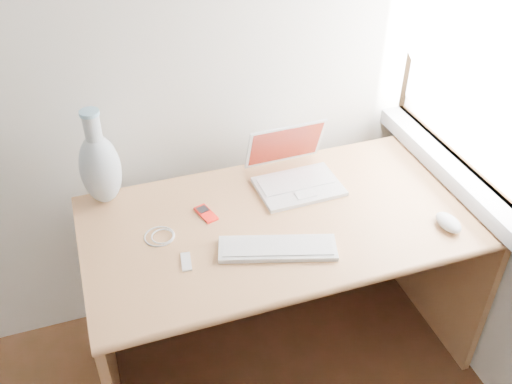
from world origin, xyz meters
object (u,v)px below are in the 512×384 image
object	(u,v)px
laptop	(295,172)
vase	(100,166)
external_keyboard	(278,248)
desk	(277,246)

from	to	relation	value
laptop	vase	xyz separation A→B (m)	(-0.68, 0.12, 0.10)
laptop	external_keyboard	distance (m)	0.38
external_keyboard	vase	size ratio (longest dim) A/B	1.09
laptop	vase	distance (m)	0.70
desk	external_keyboard	size ratio (longest dim) A/B	3.54
laptop	desk	bearing A→B (deg)	-137.65
desk	laptop	xyz separation A→B (m)	(0.10, 0.10, 0.26)
desk	vase	bearing A→B (deg)	160.07
laptop	external_keyboard	xyz separation A→B (m)	(-0.19, -0.33, -0.04)
vase	external_keyboard	bearing A→B (deg)	-42.16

